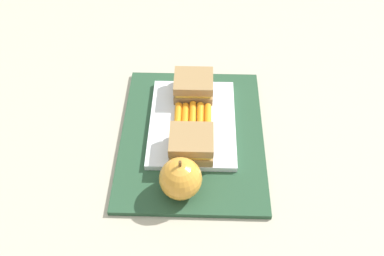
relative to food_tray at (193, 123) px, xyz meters
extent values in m
plane|color=#B7AD99|center=(0.03, 0.00, -0.02)|extent=(2.40, 2.40, 0.00)
cube|color=#284C33|center=(0.03, 0.00, -0.01)|extent=(0.36, 0.28, 0.01)
cube|color=white|center=(0.00, 0.00, 0.00)|extent=(0.23, 0.17, 0.01)
cube|color=#9E7A4C|center=(-0.08, 0.00, 0.01)|extent=(0.07, 0.08, 0.02)
cube|color=#F4CC4C|center=(-0.08, 0.00, 0.03)|extent=(0.07, 0.07, 0.01)
cube|color=#9E7A4C|center=(-0.08, 0.00, 0.04)|extent=(0.07, 0.08, 0.02)
cube|color=#9E7A4C|center=(0.08, 0.00, 0.01)|extent=(0.07, 0.08, 0.02)
cube|color=#F4CC4C|center=(0.08, 0.00, 0.03)|extent=(0.07, 0.07, 0.01)
cube|color=#9E7A4C|center=(0.08, 0.00, 0.04)|extent=(0.07, 0.08, 0.02)
cylinder|color=orange|center=(0.00, -0.03, 0.01)|extent=(0.08, 0.01, 0.02)
cylinder|color=orange|center=(0.00, -0.02, 0.01)|extent=(0.08, 0.01, 0.02)
cylinder|color=orange|center=(0.00, 0.00, 0.01)|extent=(0.08, 0.01, 0.02)
cylinder|color=orange|center=(0.00, 0.02, 0.01)|extent=(0.08, 0.01, 0.02)
cylinder|color=orange|center=(0.00, 0.03, 0.01)|extent=(0.08, 0.01, 0.02)
sphere|color=gold|center=(0.16, -0.02, 0.03)|extent=(0.07, 0.07, 0.07)
cylinder|color=brown|center=(0.16, -0.02, 0.07)|extent=(0.01, 0.00, 0.01)
camera|label=1|loc=(0.57, 0.01, 0.63)|focal=39.71mm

